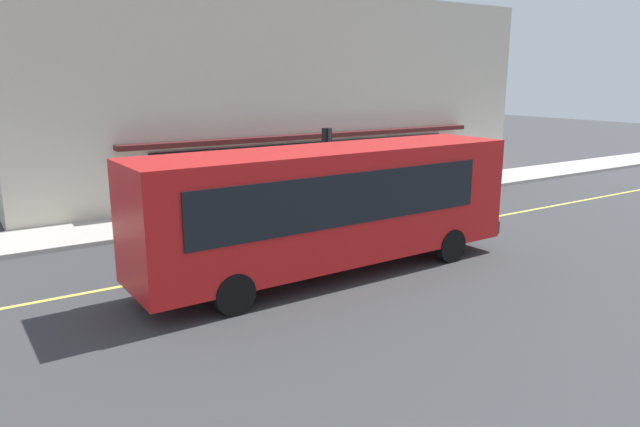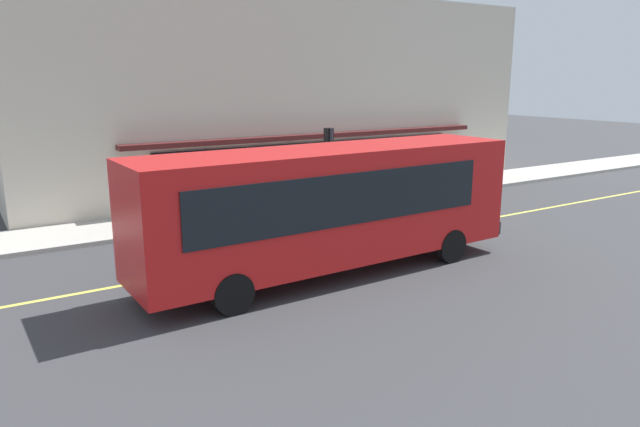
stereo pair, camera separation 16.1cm
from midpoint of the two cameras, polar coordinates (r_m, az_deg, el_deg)
The scene contains 7 objects.
ground at distance 19.09m, azimuth 2.75°, elevation -3.08°, with size 120.00×120.00×0.00m, color #38383A.
sidewalk at distance 23.89m, azimuth -5.28°, elevation 0.38°, with size 80.00×3.10×0.15m, color #B2ADA3.
lane_centre_stripe at distance 19.09m, azimuth 2.75°, elevation -3.07°, with size 36.00×0.16×0.01m, color #D8D14C.
storefront_building at distance 31.40m, azimuth -5.77°, elevation 11.58°, with size 25.38×12.04×9.04m.
bus at distance 15.88m, azimuth 1.47°, elevation 0.99°, with size 11.18×2.79×3.50m.
traffic_light at distance 23.85m, azimuth 1.10°, elevation 6.40°, with size 0.30×0.52×3.20m.
car_silver at distance 24.89m, azimuth 9.48°, elevation 2.34°, with size 4.33×1.92×1.52m.
Camera 2 is at (-10.52, -15.01, 5.32)m, focal length 32.74 mm.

